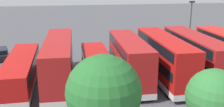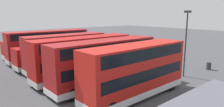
# 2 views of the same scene
# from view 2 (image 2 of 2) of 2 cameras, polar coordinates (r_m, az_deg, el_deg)

# --- Properties ---
(ground_plane) EXTENTS (140.00, 140.00, 0.00)m
(ground_plane) POSITION_cam_2_polar(r_m,az_deg,el_deg) (31.54, 3.56, -1.80)
(ground_plane) COLOR #47474C
(bus_double_decker_near_end) EXTENTS (2.83, 10.41, 4.55)m
(bus_double_decker_near_end) POSITION_cam_2_polar(r_m,az_deg,el_deg) (17.06, 6.78, -4.53)
(bus_double_decker_near_end) COLOR red
(bus_double_decker_near_end) RESTS_ON ground
(bus_double_decker_second) EXTENTS (2.83, 11.79, 4.55)m
(bus_double_decker_second) POSITION_cam_2_polar(r_m,az_deg,el_deg) (19.83, -1.83, -2.23)
(bus_double_decker_second) COLOR #A51919
(bus_double_decker_second) RESTS_ON ground
(bus_double_decker_third) EXTENTS (2.76, 11.71, 4.55)m
(bus_double_decker_third) POSITION_cam_2_polar(r_m,az_deg,el_deg) (22.50, -7.94, -0.74)
(bus_double_decker_third) COLOR #B71411
(bus_double_decker_third) RESTS_ON ground
(bus_double_decker_fourth) EXTENTS (2.63, 10.12, 4.55)m
(bus_double_decker_fourth) POSITION_cam_2_polar(r_m,az_deg,el_deg) (25.60, -12.76, 0.52)
(bus_double_decker_fourth) COLOR #A51919
(bus_double_decker_fourth) RESTS_ON ground
(bus_single_deck_fifth) EXTENTS (2.76, 11.23, 2.95)m
(bus_single_deck_fifth) POSITION_cam_2_polar(r_m,az_deg,el_deg) (28.67, -15.08, -0.16)
(bus_single_deck_fifth) COLOR #B71411
(bus_single_deck_fifth) RESTS_ON ground
(bus_double_decker_sixth) EXTENTS (2.84, 12.11, 4.55)m
(bus_double_decker_sixth) POSITION_cam_2_polar(r_m,az_deg,el_deg) (32.21, -17.28, 2.42)
(bus_double_decker_sixth) COLOR #A51919
(bus_double_decker_sixth) RESTS_ON ground
(bus_single_deck_seventh) EXTENTS (2.83, 11.53, 2.95)m
(bus_single_deck_seventh) POSITION_cam_2_polar(r_m,az_deg,el_deg) (35.72, -19.46, 1.75)
(bus_single_deck_seventh) COLOR #B71411
(bus_single_deck_seventh) RESTS_ON ground
(car_hatchback_silver) EXTENTS (2.71, 4.63, 1.43)m
(car_hatchback_silver) POSITION_cam_2_polar(r_m,az_deg,el_deg) (43.99, -9.24, 2.66)
(car_hatchback_silver) COLOR black
(car_hatchback_silver) RESTS_ON ground
(lamp_post_tall) EXTENTS (0.70, 0.30, 7.37)m
(lamp_post_tall) POSITION_cam_2_polar(r_m,az_deg,el_deg) (23.84, 20.09, 4.00)
(lamp_post_tall) COLOR #38383D
(lamp_post_tall) RESTS_ON ground
(waste_bin_yellow) EXTENTS (0.60, 0.60, 0.95)m
(waste_bin_yellow) POSITION_cam_2_polar(r_m,az_deg,el_deg) (28.76, 25.55, -3.17)
(waste_bin_yellow) COLOR #333338
(waste_bin_yellow) RESTS_ON ground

